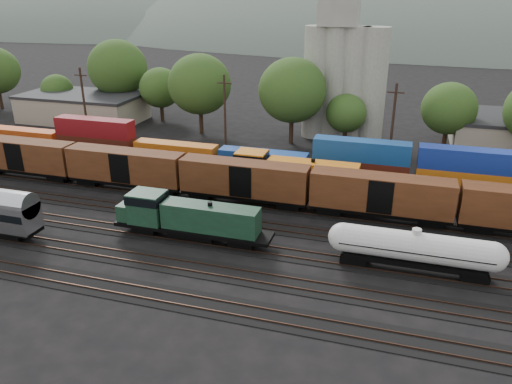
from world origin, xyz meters
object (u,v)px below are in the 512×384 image
(green_locomotive, at_px, (184,217))
(orange_locomotive, at_px, (287,172))
(tank_car_a, at_px, (414,248))
(grain_silo, at_px, (344,70))

(green_locomotive, xyz_separation_m, orange_locomotive, (6.99, 15.00, 0.15))
(tank_car_a, bearing_deg, green_locomotive, 180.00)
(orange_locomotive, xyz_separation_m, grain_silo, (2.88, 26.00, 8.64))
(tank_car_a, bearing_deg, orange_locomotive, 135.13)
(green_locomotive, height_order, grain_silo, grain_silo)
(orange_locomotive, bearing_deg, grain_silo, 83.68)
(green_locomotive, bearing_deg, orange_locomotive, 65.03)
(orange_locomotive, bearing_deg, green_locomotive, -114.97)
(green_locomotive, distance_m, tank_car_a, 22.06)
(tank_car_a, height_order, grain_silo, grain_silo)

